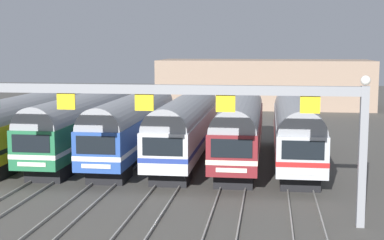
# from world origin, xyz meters

# --- Properties ---
(ground_plane) EXTENTS (160.00, 160.00, 0.00)m
(ground_plane) POSITION_xyz_m (0.00, 0.00, 0.00)
(ground_plane) COLOR #4C4944
(track_bed) EXTENTS (20.73, 70.00, 0.15)m
(track_bed) POSITION_xyz_m (-0.00, 17.00, 0.07)
(track_bed) COLOR gray
(track_bed) RESTS_ON ground
(commuter_train_yellow) EXTENTS (2.88, 18.06, 5.05)m
(commuter_train_yellow) POSITION_xyz_m (-9.61, -0.00, 2.69)
(commuter_train_yellow) COLOR gold
(commuter_train_yellow) RESTS_ON ground
(commuter_train_green) EXTENTS (2.88, 18.06, 4.77)m
(commuter_train_green) POSITION_xyz_m (-5.77, -0.01, 2.69)
(commuter_train_green) COLOR #236B42
(commuter_train_green) RESTS_ON ground
(commuter_train_blue) EXTENTS (2.88, 18.06, 4.77)m
(commuter_train_blue) POSITION_xyz_m (-1.92, -0.01, 2.69)
(commuter_train_blue) COLOR #284C9E
(commuter_train_blue) RESTS_ON ground
(commuter_train_silver) EXTENTS (2.88, 18.06, 5.05)m
(commuter_train_silver) POSITION_xyz_m (1.92, -0.00, 2.69)
(commuter_train_silver) COLOR silver
(commuter_train_silver) RESTS_ON ground
(commuter_train_maroon) EXTENTS (2.88, 18.06, 5.05)m
(commuter_train_maroon) POSITION_xyz_m (5.77, -0.00, 2.69)
(commuter_train_maroon) COLOR maroon
(commuter_train_maroon) RESTS_ON ground
(commuter_train_stainless) EXTENTS (2.88, 18.06, 5.05)m
(commuter_train_stainless) POSITION_xyz_m (9.61, -0.00, 2.69)
(commuter_train_stainless) COLOR #B2B5BA
(commuter_train_stainless) RESTS_ON ground
(catenary_gantry) EXTENTS (24.47, 0.44, 6.97)m
(catenary_gantry) POSITION_xyz_m (0.00, -13.50, 5.32)
(catenary_gantry) COLOR gray
(catenary_gantry) RESTS_ON ground
(maintenance_building) EXTENTS (27.81, 10.00, 6.31)m
(maintenance_building) POSITION_xyz_m (7.01, 37.05, 3.15)
(maintenance_building) COLOR gray
(maintenance_building) RESTS_ON ground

